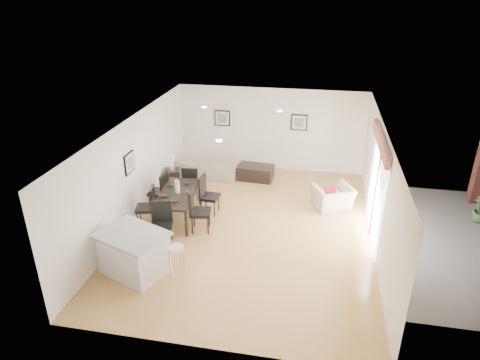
% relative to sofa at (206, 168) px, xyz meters
% --- Properties ---
extents(ground, '(8.00, 8.00, 0.00)m').
position_rel_sofa_xyz_m(ground, '(1.90, -2.93, -0.28)').
color(ground, tan).
rests_on(ground, ground).
extents(wall_back, '(6.00, 0.04, 2.70)m').
position_rel_sofa_xyz_m(wall_back, '(1.90, 1.07, 1.07)').
color(wall_back, white).
rests_on(wall_back, ground).
extents(wall_front, '(6.00, 0.04, 2.70)m').
position_rel_sofa_xyz_m(wall_front, '(1.90, -6.93, 1.07)').
color(wall_front, white).
rests_on(wall_front, ground).
extents(wall_left, '(0.04, 8.00, 2.70)m').
position_rel_sofa_xyz_m(wall_left, '(-1.10, -2.93, 1.07)').
color(wall_left, white).
rests_on(wall_left, ground).
extents(wall_right, '(0.04, 8.00, 2.70)m').
position_rel_sofa_xyz_m(wall_right, '(4.90, -2.93, 1.07)').
color(wall_right, white).
rests_on(wall_right, ground).
extents(ceiling, '(6.00, 8.00, 0.02)m').
position_rel_sofa_xyz_m(ceiling, '(1.90, -2.93, 2.42)').
color(ceiling, white).
rests_on(ceiling, wall_back).
extents(sofa, '(1.95, 0.79, 0.57)m').
position_rel_sofa_xyz_m(sofa, '(0.00, 0.00, 0.00)').
color(sofa, gray).
rests_on(sofa, ground).
extents(armchair, '(1.26, 1.21, 0.64)m').
position_rel_sofa_xyz_m(armchair, '(3.95, -1.41, 0.04)').
color(armchair, beige).
rests_on(armchair, ground).
extents(dining_table, '(1.05, 1.88, 0.76)m').
position_rel_sofa_xyz_m(dining_table, '(-0.01, -2.76, 0.40)').
color(dining_table, black).
rests_on(dining_table, ground).
extents(dining_chair_wnear, '(0.56, 0.56, 1.04)m').
position_rel_sofa_xyz_m(dining_chair_wnear, '(-0.65, -3.19, 0.30)').
color(dining_chair_wnear, black).
rests_on(dining_chair_wnear, ground).
extents(dining_chair_wfar, '(0.50, 0.50, 1.05)m').
position_rel_sofa_xyz_m(dining_chair_wfar, '(-0.65, -2.31, 0.30)').
color(dining_chair_wfar, black).
rests_on(dining_chair_wfar, ground).
extents(dining_chair_enear, '(0.58, 0.58, 1.11)m').
position_rel_sofa_xyz_m(dining_chair_enear, '(0.62, -3.23, 0.34)').
color(dining_chair_enear, black).
rests_on(dining_chair_enear, ground).
extents(dining_chair_efar, '(0.51, 0.51, 1.05)m').
position_rel_sofa_xyz_m(dining_chair_efar, '(0.62, -2.30, 0.30)').
color(dining_chair_efar, black).
rests_on(dining_chair_efar, ground).
extents(dining_chair_head, '(0.56, 0.56, 1.04)m').
position_rel_sofa_xyz_m(dining_chair_head, '(-0.03, -3.88, 0.29)').
color(dining_chair_head, black).
rests_on(dining_chair_head, ground).
extents(dining_chair_foot, '(0.49, 0.49, 1.01)m').
position_rel_sofa_xyz_m(dining_chair_foot, '(-0.01, -1.64, 0.28)').
color(dining_chair_foot, black).
rests_on(dining_chair_foot, ground).
extents(vase, '(0.89, 1.41, 0.74)m').
position_rel_sofa_xyz_m(vase, '(-0.01, -2.76, 0.76)').
color(vase, white).
rests_on(vase, dining_table).
extents(coffee_table, '(1.15, 0.75, 0.44)m').
position_rel_sofa_xyz_m(coffee_table, '(1.57, 0.10, -0.06)').
color(coffee_table, black).
rests_on(coffee_table, ground).
extents(side_table, '(0.54, 0.54, 0.58)m').
position_rel_sofa_xyz_m(side_table, '(-0.78, -0.97, 0.01)').
color(side_table, black).
rests_on(side_table, ground).
extents(table_lamp, '(0.23, 0.23, 0.44)m').
position_rel_sofa_xyz_m(table_lamp, '(-0.78, -0.97, 0.58)').
color(table_lamp, white).
rests_on(table_lamp, side_table).
extents(cushion, '(0.32, 0.16, 0.30)m').
position_rel_sofa_xyz_m(cushion, '(3.86, -1.50, 0.23)').
color(cushion, maroon).
rests_on(cushion, armchair).
extents(kitchen_island, '(1.65, 1.48, 0.95)m').
position_rel_sofa_xyz_m(kitchen_island, '(-0.20, -5.14, 0.20)').
color(kitchen_island, silver).
rests_on(kitchen_island, ground).
extents(bar_stool, '(0.34, 0.34, 0.74)m').
position_rel_sofa_xyz_m(bar_stool, '(0.74, -5.14, 0.35)').
color(bar_stool, silver).
rests_on(bar_stool, ground).
extents(framed_print_back_left, '(0.52, 0.04, 0.52)m').
position_rel_sofa_xyz_m(framed_print_back_left, '(0.30, 1.04, 1.37)').
color(framed_print_back_left, black).
rests_on(framed_print_back_left, wall_back).
extents(framed_print_back_right, '(0.52, 0.04, 0.52)m').
position_rel_sofa_xyz_m(framed_print_back_right, '(2.80, 1.04, 1.37)').
color(framed_print_back_right, black).
rests_on(framed_print_back_right, wall_back).
extents(framed_print_left_wall, '(0.04, 0.52, 0.52)m').
position_rel_sofa_xyz_m(framed_print_left_wall, '(-1.07, -3.13, 1.37)').
color(framed_print_left_wall, black).
rests_on(framed_print_left_wall, wall_left).
extents(sliding_door, '(0.12, 2.70, 2.57)m').
position_rel_sofa_xyz_m(sliding_door, '(4.86, -2.63, 1.38)').
color(sliding_door, white).
rests_on(sliding_door, wall_right).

